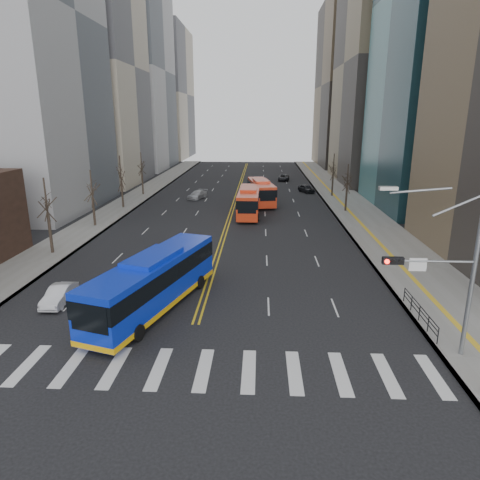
% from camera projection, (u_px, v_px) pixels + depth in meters
% --- Properties ---
extents(ground, '(220.00, 220.00, 0.00)m').
position_uv_depth(ground, '(181.00, 369.00, 22.41)').
color(ground, black).
extents(sidewalk_right, '(7.00, 130.00, 0.15)m').
position_uv_depth(sidewalk_right, '(349.00, 204.00, 64.80)').
color(sidewalk_right, gray).
rests_on(sidewalk_right, ground).
extents(sidewalk_left, '(5.00, 130.00, 0.15)m').
position_uv_depth(sidewalk_left, '(128.00, 202.00, 66.37)').
color(sidewalk_left, gray).
rests_on(sidewalk_left, ground).
extents(crosswalk, '(26.70, 4.00, 0.01)m').
position_uv_depth(crosswalk, '(181.00, 369.00, 22.41)').
color(crosswalk, silver).
rests_on(crosswalk, ground).
extents(centerline, '(0.55, 100.00, 0.01)m').
position_uv_depth(centerline, '(238.00, 193.00, 75.23)').
color(centerline, gold).
rests_on(centerline, ground).
extents(office_towers, '(83.00, 134.00, 58.00)m').
position_uv_depth(office_towers, '(242.00, 57.00, 81.61)').
color(office_towers, '#939396').
rests_on(office_towers, ground).
extents(signal_mast, '(5.37, 0.37, 9.39)m').
position_uv_depth(signal_mast, '(445.00, 273.00, 22.36)').
color(signal_mast, gray).
rests_on(signal_mast, ground).
extents(pedestrian_railing, '(0.06, 6.06, 1.02)m').
position_uv_depth(pedestrian_railing, '(420.00, 311.00, 27.28)').
color(pedestrian_railing, black).
rests_on(pedestrian_railing, sidewalk_right).
extents(street_trees, '(35.20, 47.20, 7.60)m').
position_uv_depth(street_trees, '(173.00, 181.00, 54.58)').
color(street_trees, black).
rests_on(street_trees, ground).
extents(blue_bus, '(6.65, 13.68, 3.88)m').
position_uv_depth(blue_bus, '(154.00, 280.00, 29.06)').
color(blue_bus, '#0D2AC7').
rests_on(blue_bus, ground).
extents(red_bus_near, '(3.07, 11.73, 3.70)m').
position_uv_depth(red_bus_near, '(249.00, 200.00, 57.50)').
color(red_bus_near, red).
rests_on(red_bus_near, ground).
extents(red_bus_far, '(4.55, 11.81, 3.65)m').
position_uv_depth(red_bus_far, '(261.00, 190.00, 65.35)').
color(red_bus_far, red).
rests_on(red_bus_far, ground).
extents(car_white, '(1.42, 3.88, 1.27)m').
position_uv_depth(car_white, '(59.00, 295.00, 30.18)').
color(car_white, silver).
rests_on(car_white, ground).
extents(car_dark_mid, '(3.05, 4.34, 1.37)m').
position_uv_depth(car_dark_mid, '(306.00, 189.00, 75.38)').
color(car_dark_mid, black).
rests_on(car_dark_mid, ground).
extents(car_silver, '(3.27, 4.91, 1.32)m').
position_uv_depth(car_silver, '(197.00, 195.00, 69.47)').
color(car_silver, '#ACADB2').
rests_on(car_silver, ground).
extents(car_dark_far, '(2.64, 4.74, 1.25)m').
position_uv_depth(car_dark_far, '(284.00, 178.00, 89.55)').
color(car_dark_far, black).
rests_on(car_dark_far, ground).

